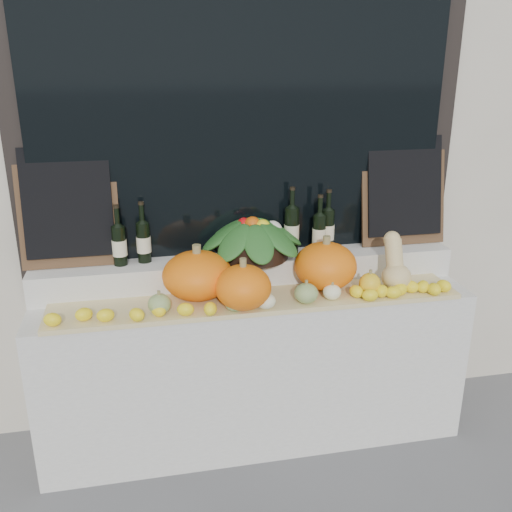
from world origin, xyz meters
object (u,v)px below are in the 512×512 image
pumpkin_right (325,266)px  wine_bottle_tall (292,229)px  butternut_squash (395,267)px  pumpkin_left (198,275)px  produce_bowl (252,237)px

pumpkin_right → wine_bottle_tall: bearing=120.5°
butternut_squash → pumpkin_right: bearing=168.3°
pumpkin_left → wine_bottle_tall: wine_bottle_tall is taller
pumpkin_right → pumpkin_left: bearing=179.5°
butternut_squash → wine_bottle_tall: 0.59m
pumpkin_right → wine_bottle_tall: wine_bottle_tall is taller
pumpkin_right → butternut_squash: 0.37m
butternut_squash → pumpkin_left: bearing=175.6°
pumpkin_right → wine_bottle_tall: size_ratio=0.89×
butternut_squash → wine_bottle_tall: wine_bottle_tall is taller
butternut_squash → wine_bottle_tall: bearing=149.0°
pumpkin_left → wine_bottle_tall: (0.55, 0.21, 0.14)m
pumpkin_left → butternut_squash: size_ratio=1.22×
produce_bowl → wine_bottle_tall: size_ratio=1.60×
pumpkin_left → produce_bowl: bearing=29.6°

